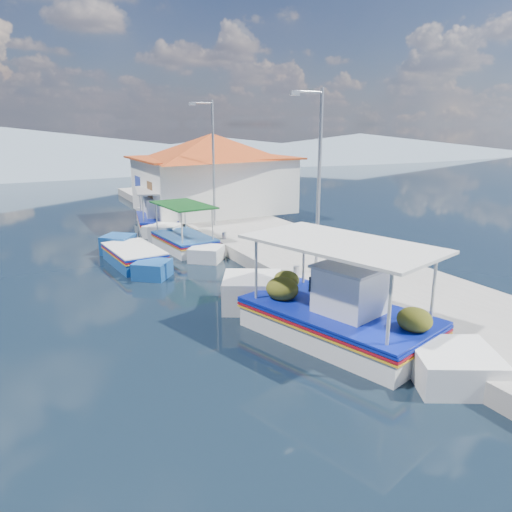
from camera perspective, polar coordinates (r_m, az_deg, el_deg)
name	(u,v)px	position (r m, az deg, el deg)	size (l,w,h in m)	color
ground	(215,332)	(13.29, -4.85, -8.81)	(160.00, 160.00, 0.00)	black
quay	(288,249)	(20.83, 3.80, 0.84)	(5.00, 44.00, 0.50)	#A4A099
bollards	(252,249)	(19.11, -0.43, 0.80)	(0.20, 17.20, 0.30)	#A5A8AD
main_caique	(336,317)	(12.88, 9.39, -7.10)	(4.13, 8.33, 2.86)	white
caique_green_canopy	(184,242)	(21.84, -8.41, 1.62)	(2.16, 6.04, 2.27)	white
caique_blue_hull	(134,257)	(19.95, -14.08, -0.15)	(2.00, 5.73, 1.02)	#184D94
caique_far	(156,220)	(26.70, -11.59, 4.13)	(2.77, 6.43, 2.30)	white
harbor_building	(213,171)	(28.50, -5.07, 9.84)	(10.49, 10.49, 4.40)	white
lamp_post_near	(317,173)	(16.14, 7.14, 9.58)	(1.21, 0.14, 6.00)	#A5A8AD
lamp_post_far	(212,157)	(24.09, -5.22, 11.44)	(1.21, 0.14, 6.00)	#A5A8AD
mountain_ridge	(95,151)	(68.26, -18.28, 11.60)	(171.40, 96.00, 5.50)	slate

